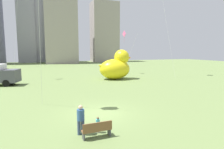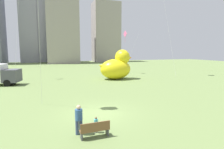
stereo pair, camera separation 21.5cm
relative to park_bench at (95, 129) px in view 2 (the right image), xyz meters
name	(u,v)px [view 2 (the right image)]	position (x,y,z in m)	size (l,w,h in m)	color
ground_plane	(99,113)	(1.22, 3.82, -0.47)	(140.00, 140.00, 0.00)	olive
park_bench	(95,129)	(0.00, 0.00, 0.00)	(1.62, 0.52, 0.90)	brown
person_adult	(79,118)	(-0.74, 0.70, 0.45)	(0.41, 0.41, 1.67)	#38476B
person_child	(96,124)	(0.20, 0.60, 0.03)	(0.23, 0.23, 0.92)	silver
giant_inflatable_duck	(117,67)	(8.31, 19.15, 1.56)	(5.78, 3.71, 4.79)	yellow
city_skyline	(45,26)	(-2.62, 67.79, 13.50)	(51.40, 20.75, 33.24)	slate
kite_pink	(125,35)	(12.48, 25.46, 7.12)	(2.73, 3.35, 8.53)	silver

